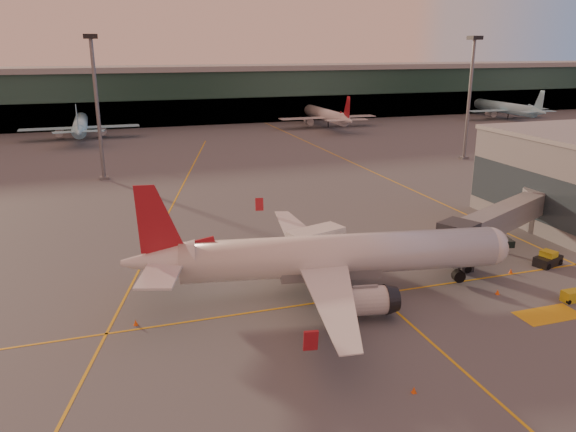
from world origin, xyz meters
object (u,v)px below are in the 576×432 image
object	(u,v)px
catering_truck	(316,247)
main_airplane	(327,257)
gpu_cart	(572,296)
pushback_tug	(548,260)

from	to	relation	value
catering_truck	main_airplane	bearing A→B (deg)	-116.91
gpu_cart	pushback_tug	distance (m)	9.47
gpu_cart	catering_truck	bearing A→B (deg)	144.21
pushback_tug	catering_truck	bearing A→B (deg)	148.45
main_airplane	pushback_tug	bearing A→B (deg)	7.41
gpu_cart	main_airplane	bearing A→B (deg)	156.71
main_airplane	gpu_cart	xyz separation A→B (m)	(21.73, -9.27, -3.27)
main_airplane	gpu_cart	size ratio (longest dim) A/B	20.14
main_airplane	catering_truck	xyz separation A→B (m)	(0.99, 5.58, -1.05)
catering_truck	pushback_tug	world-z (taller)	catering_truck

